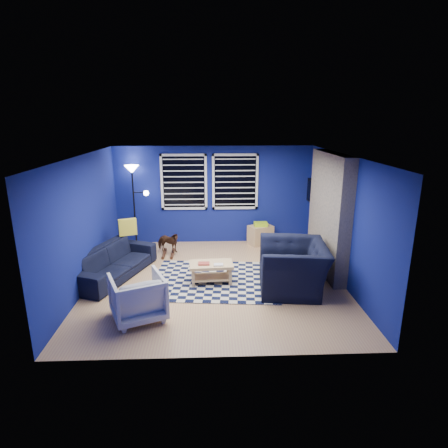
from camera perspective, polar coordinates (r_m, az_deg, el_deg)
name	(u,v)px	position (r m, az deg, el deg)	size (l,w,h in m)	color
floor	(216,281)	(7.64, -1.26, -8.64)	(5.00, 5.00, 0.00)	tan
ceiling	(215,156)	(6.98, -1.38, 10.37)	(5.00, 5.00, 0.00)	white
wall_back	(214,195)	(9.64, -1.59, 4.40)	(5.00, 5.00, 0.00)	navy
wall_left	(84,223)	(7.59, -20.54, 0.20)	(5.00, 5.00, 0.00)	navy
wall_right	(343,220)	(7.67, 17.71, 0.62)	(5.00, 5.00, 0.00)	navy
fireplace	(328,216)	(8.09, 15.57, 1.18)	(0.65, 2.00, 2.50)	gray
window_left	(184,182)	(9.56, -6.13, 6.35)	(1.17, 0.06, 1.42)	black
window_right	(235,182)	(9.56, 1.71, 6.44)	(1.17, 0.06, 1.42)	black
tv	(313,193)	(9.47, 13.46, 4.69)	(0.07, 1.00, 0.58)	black
rug	(215,280)	(7.66, -1.39, -8.52)	(2.50, 2.00, 0.02)	black
sofa	(113,262)	(8.05, -16.51, -5.59)	(0.84, 2.14, 0.63)	black
armchair_big	(293,267)	(7.25, 10.48, -6.41)	(1.21, 1.39, 0.90)	black
armchair_bent	(138,297)	(6.32, -13.03, -10.81)	(0.81, 0.83, 0.75)	gray
rocking_horse	(168,242)	(8.99, -8.55, -2.76)	(0.60, 0.27, 0.51)	#462516
coffee_table	(211,269)	(7.45, -1.99, -6.80)	(0.88, 0.54, 0.43)	#D7B279
cabinet	(260,234)	(9.74, 5.57, -1.59)	(0.70, 0.60, 0.58)	#D7B279
floor_lamp	(133,180)	(9.49, -13.64, 6.46)	(0.56, 0.34, 2.06)	black
throw_pillow	(128,227)	(8.65, -14.48, -0.46)	(0.39, 0.12, 0.37)	yellow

